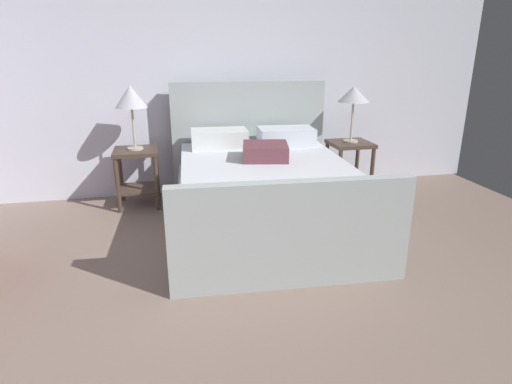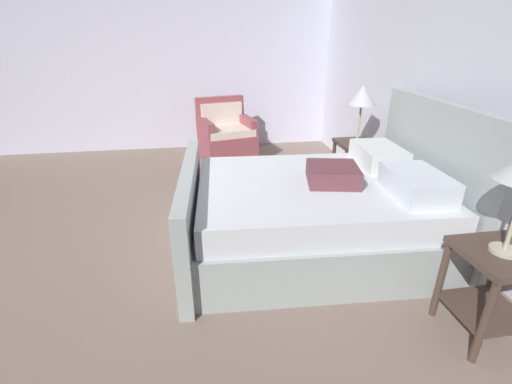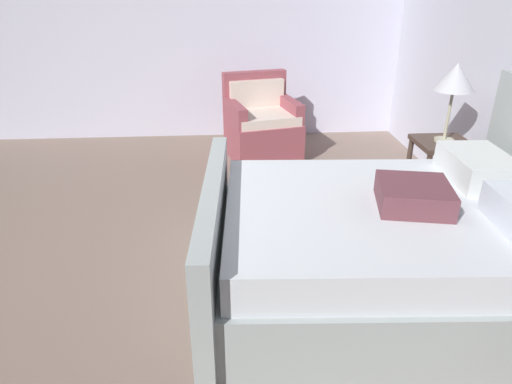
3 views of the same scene
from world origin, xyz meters
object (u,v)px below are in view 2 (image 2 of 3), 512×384
Objects in this scene: bed at (319,210)px; nightstand_right at (494,280)px; armchair at (226,137)px; table_lamp_left at (362,96)px; nightstand_left at (355,158)px.

bed reaches higher than nightstand_right.
armchair is at bearing -166.79° from bed.
table_lamp_left is (-2.30, 0.12, 0.71)m from nightstand_right.
table_lamp_left reaches higher than nightstand_left.
nightstand_right and nightstand_left have the same top height.
bed is 2.60m from armchair.
nightstand_left is 0.71m from table_lamp_left.
bed reaches higher than table_lamp_left.
nightstand_left is at bearing 144.47° from bed.
nightstand_left is (-1.15, 0.82, 0.05)m from bed.
table_lamp_left is (-1.15, 0.82, 0.76)m from bed.
nightstand_right is at bearing 31.39° from bed.
nightstand_right is at bearing -3.10° from nightstand_left.
table_lamp_left is at bearing 45.81° from armchair.
table_lamp_left is 2.12m from armchair.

